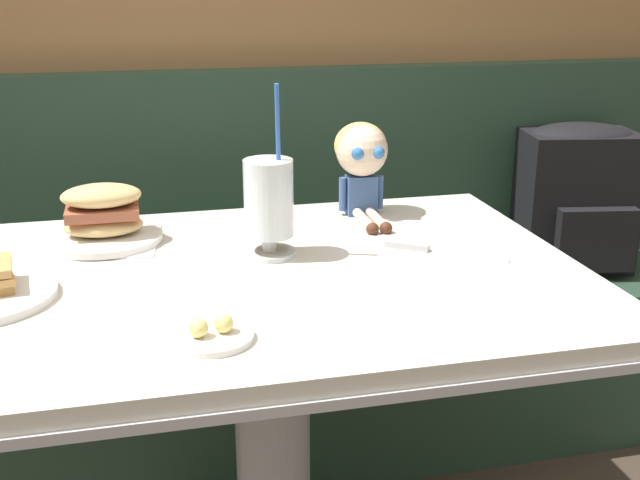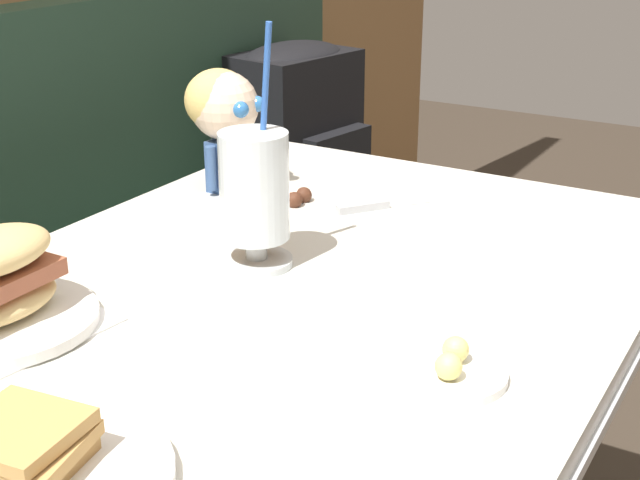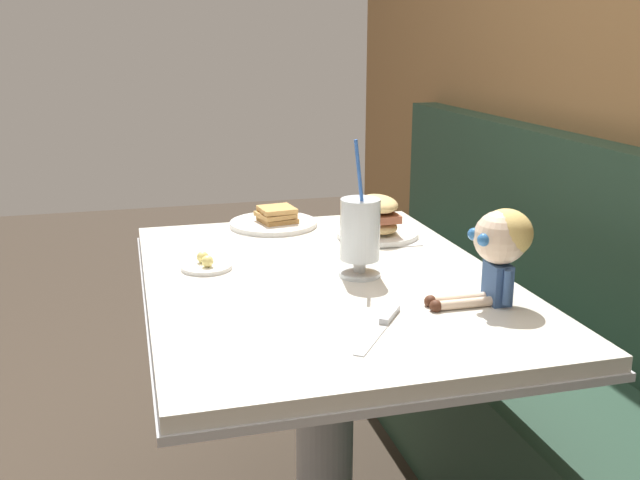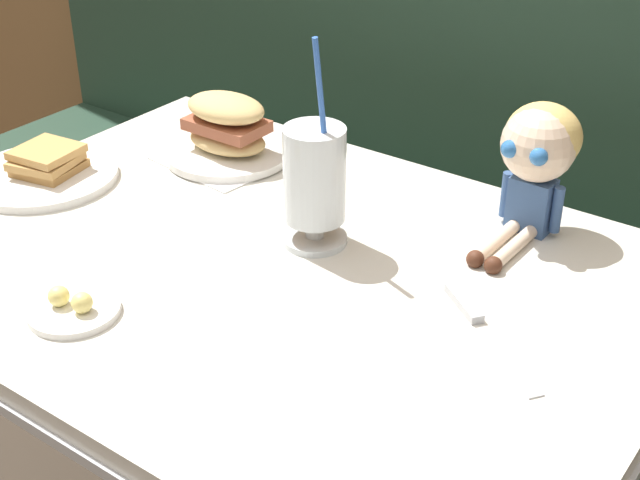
% 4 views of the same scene
% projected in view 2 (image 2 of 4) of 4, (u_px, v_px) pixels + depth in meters
% --- Properties ---
extents(booth_bench, '(2.60, 0.48, 1.00)m').
position_uv_depth(booth_bench, '(1.00, 420.00, 1.58)').
color(booth_bench, '#233D2D').
rests_on(booth_bench, ground).
extents(diner_table, '(1.11, 0.81, 0.74)m').
position_uv_depth(diner_table, '(302.00, 414.00, 1.21)').
color(diner_table, silver).
rests_on(diner_table, ground).
extents(toast_plate, '(0.25, 0.25, 0.06)m').
position_uv_depth(toast_plate, '(23.00, 473.00, 0.74)').
color(toast_plate, white).
rests_on(toast_plate, diner_table).
extents(milkshake_glass, '(0.10, 0.10, 0.32)m').
position_uv_depth(milkshake_glass, '(254.00, 192.00, 1.15)').
color(milkshake_glass, silver).
rests_on(milkshake_glass, diner_table).
extents(butter_saucer, '(0.12, 0.12, 0.04)m').
position_uv_depth(butter_saucer, '(449.00, 370.00, 0.91)').
color(butter_saucer, white).
rests_on(butter_saucer, diner_table).
extents(butter_knife, '(0.20, 0.15, 0.01)m').
position_uv_depth(butter_knife, '(382.00, 205.00, 1.39)').
color(butter_knife, silver).
rests_on(butter_knife, diner_table).
extents(seated_doll, '(0.11, 0.22, 0.20)m').
position_uv_depth(seated_doll, '(225.00, 112.00, 1.43)').
color(seated_doll, '#385689').
rests_on(seated_doll, diner_table).
extents(backpack, '(0.33, 0.29, 0.41)m').
position_uv_depth(backpack, '(298.00, 122.00, 2.22)').
color(backpack, black).
rests_on(backpack, booth_bench).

